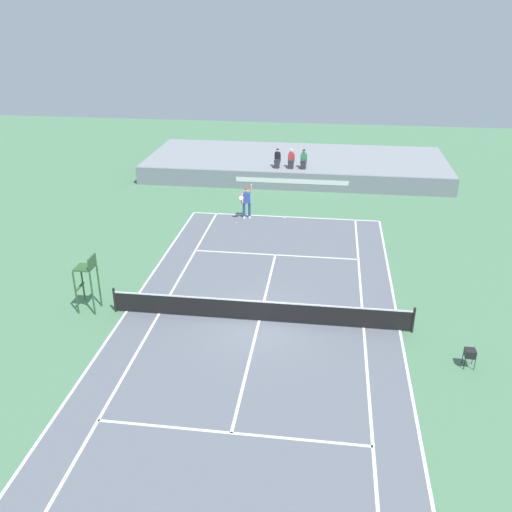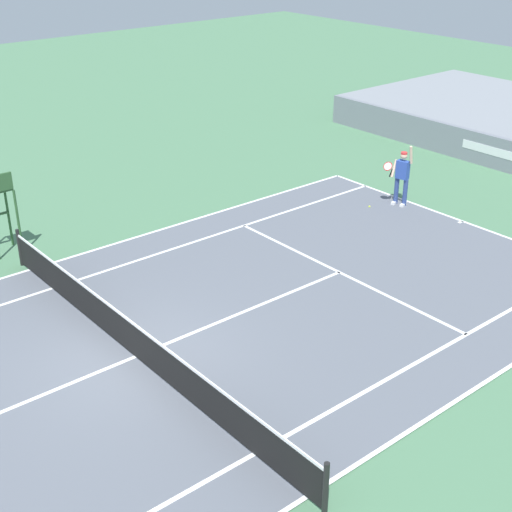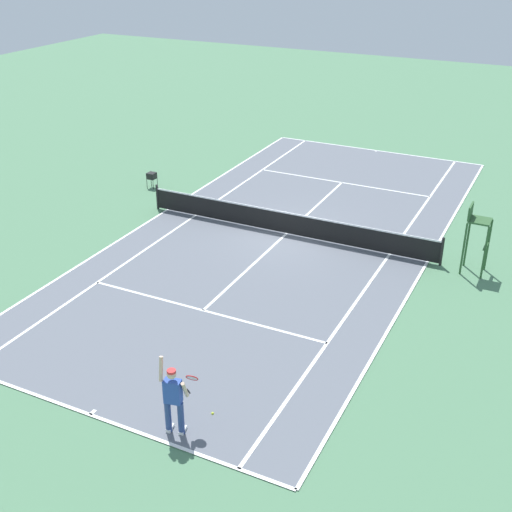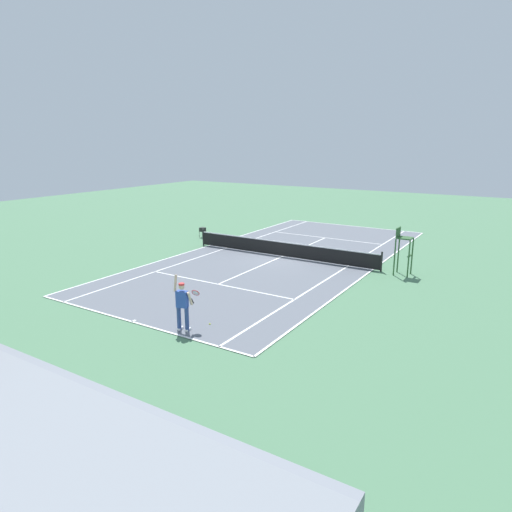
% 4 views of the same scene
% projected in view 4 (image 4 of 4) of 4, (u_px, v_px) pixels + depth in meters
% --- Properties ---
extents(ground_plane, '(80.00, 80.00, 0.00)m').
position_uv_depth(ground_plane, '(282.00, 257.00, 27.02)').
color(ground_plane, '#4C7A56').
extents(court, '(11.08, 23.88, 0.03)m').
position_uv_depth(court, '(282.00, 257.00, 27.02)').
color(court, slate).
rests_on(court, ground).
extents(net, '(11.98, 0.10, 1.07)m').
position_uv_depth(net, '(282.00, 248.00, 26.89)').
color(net, black).
rests_on(net, ground).
extents(tennis_player, '(0.74, 0.74, 2.08)m').
position_uv_depth(tennis_player, '(183.00, 305.00, 16.20)').
color(tennis_player, navy).
rests_on(tennis_player, ground).
extents(tennis_ball, '(0.07, 0.07, 0.07)m').
position_uv_depth(tennis_ball, '(210.00, 324.00, 16.97)').
color(tennis_ball, '#D1E533').
rests_on(tennis_ball, ground).
extents(umpire_chair, '(0.77, 0.77, 2.44)m').
position_uv_depth(umpire_chair, '(403.00, 245.00, 23.07)').
color(umpire_chair, '#2D562D').
rests_on(umpire_chair, ground).
extents(ball_hopper, '(0.36, 0.36, 0.70)m').
position_uv_depth(ball_hopper, '(203.00, 229.00, 32.45)').
color(ball_hopper, black).
rests_on(ball_hopper, ground).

